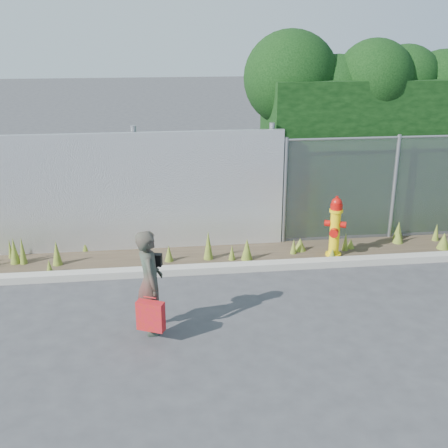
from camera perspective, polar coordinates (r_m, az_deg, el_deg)
name	(u,v)px	position (r m, az deg, el deg)	size (l,w,h in m)	color
ground	(257,322)	(8.07, 3.41, -9.95)	(80.00, 80.00, 0.00)	#373739
curb	(238,267)	(9.63, 1.48, -4.41)	(16.00, 0.22, 0.12)	#A09C90
weed_strip	(255,250)	(10.23, 3.20, -2.63)	(16.00, 1.26, 0.53)	#3E3123
corrugated_fence	(49,196)	(10.48, -17.36, 2.78)	(8.50, 0.21, 2.30)	silver
chainlink_fence	(446,185)	(11.74, 21.60, 3.67)	(6.50, 0.07, 2.05)	gray
hedge	(426,122)	(12.40, 19.80, 9.72)	(7.76, 2.03, 3.92)	black
fire_hydrant	(335,228)	(10.21, 11.23, -0.38)	(0.38, 0.34, 1.14)	yellow
woman	(150,282)	(7.60, -7.55, -5.86)	(0.53, 0.35, 1.46)	#0D5640
red_tote_bag	(151,316)	(7.49, -7.46, -9.23)	(0.36, 0.13, 0.48)	#BB0A2E
black_shoulder_bag	(154,260)	(7.64, -7.17, -3.62)	(0.22, 0.09, 0.17)	black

